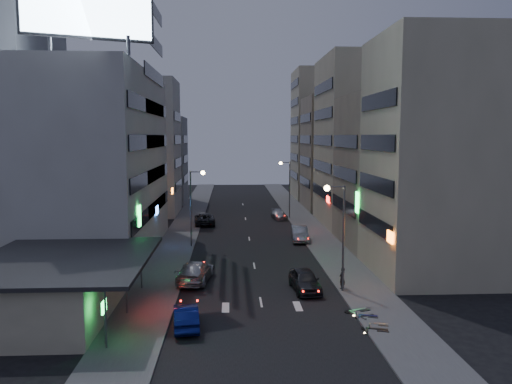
{
  "coord_description": "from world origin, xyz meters",
  "views": [
    {
      "loc": [
        -2.12,
        -30.26,
        11.75
      ],
      "look_at": [
        0.32,
        16.96,
        6.43
      ],
      "focal_mm": 35.0,
      "sensor_mm": 36.0,
      "label": 1
    }
  ],
  "objects": [
    {
      "name": "sidewalk_left",
      "position": [
        -8.0,
        30.0,
        0.06
      ],
      "size": [
        4.0,
        120.0,
        0.12
      ],
      "primitive_type": "cube",
      "color": "#4C4C4F",
      "rests_on": "ground"
    },
    {
      "name": "far_right_a",
      "position": [
        15.5,
        50.0,
        9.0
      ],
      "size": [
        11.0,
        12.0,
        18.0
      ],
      "primitive_type": "cube",
      "color": "gray",
      "rests_on": "ground"
    },
    {
      "name": "billboard",
      "position": [
        -12.99,
        9.97,
        21.66
      ],
      "size": [
        9.52,
        3.75,
        6.2
      ],
      "rotation": [
        0.0,
        0.0,
        0.35
      ],
      "color": "#595B60",
      "rests_on": "white_building"
    },
    {
      "name": "scooter_black_b",
      "position": [
        7.17,
        0.98,
        0.63
      ],
      "size": [
        1.19,
        1.76,
        1.02
      ],
      "primitive_type": null,
      "rotation": [
        0.0,
        0.0,
        1.99
      ],
      "color": "black",
      "rests_on": "sidewalk_right"
    },
    {
      "name": "white_building",
      "position": [
        -17.0,
        20.0,
        9.0
      ],
      "size": [
        14.0,
        24.0,
        18.0
      ],
      "primitive_type": "cube",
      "color": "#B2B2AD",
      "rests_on": "ground"
    },
    {
      "name": "road_car_silver",
      "position": [
        -5.0,
        9.3,
        0.84
      ],
      "size": [
        3.15,
        6.04,
        1.67
      ],
      "primitive_type": "imported",
      "rotation": [
        0.0,
        0.0,
        3.0
      ],
      "color": "#A5A8AD",
      "rests_on": "ground"
    },
    {
      "name": "food_court",
      "position": [
        -13.9,
        2.0,
        1.98
      ],
      "size": [
        11.0,
        13.0,
        3.88
      ],
      "color": "#B8AD90",
      "rests_on": "ground"
    },
    {
      "name": "scooter_blue",
      "position": [
        7.42,
        0.59,
        0.68
      ],
      "size": [
        1.15,
        1.92,
        1.11
      ],
      "primitive_type": null,
      "rotation": [
        0.0,
        0.0,
        1.25
      ],
      "color": "navy",
      "rests_on": "sidewalk_right"
    },
    {
      "name": "road_car_blue",
      "position": [
        -4.91,
        -0.42,
        0.7
      ],
      "size": [
        2.0,
        4.41,
        1.4
      ],
      "primitive_type": "imported",
      "rotation": [
        0.0,
        0.0,
        3.27
      ],
      "color": "navy",
      "rests_on": "ground"
    },
    {
      "name": "person",
      "position": [
        6.38,
        6.48,
        0.94
      ],
      "size": [
        0.7,
        0.7,
        1.63
      ],
      "primitive_type": "imported",
      "rotation": [
        0.0,
        0.0,
        3.93
      ],
      "color": "black",
      "rests_on": "sidewalk_right"
    },
    {
      "name": "shophouse_mid",
      "position": [
        15.5,
        22.0,
        8.0
      ],
      "size": [
        11.0,
        12.0,
        16.0
      ],
      "primitive_type": "cube",
      "color": "gray",
      "rests_on": "ground"
    },
    {
      "name": "shophouse_near",
      "position": [
        15.0,
        10.5,
        10.0
      ],
      "size": [
        10.0,
        11.0,
        20.0
      ],
      "primitive_type": "cube",
      "color": "#B8AD90",
      "rests_on": "ground"
    },
    {
      "name": "scooter_silver_a",
      "position": [
        7.62,
        -0.82,
        0.65
      ],
      "size": [
        0.98,
        1.81,
        1.05
      ],
      "primitive_type": null,
      "rotation": [
        0.0,
        0.0,
        1.32
      ],
      "color": "#9B9EA2",
      "rests_on": "sidewalk_right"
    },
    {
      "name": "far_right_b",
      "position": [
        16.0,
        64.0,
        12.0
      ],
      "size": [
        12.0,
        12.0,
        24.0
      ],
      "primitive_type": "cube",
      "color": "#B8AD90",
      "rests_on": "ground"
    },
    {
      "name": "parked_car_right_far",
      "position": [
        4.78,
        39.53,
        0.64
      ],
      "size": [
        2.3,
        4.57,
        1.27
      ],
      "primitive_type": "imported",
      "rotation": [
        0.0,
        0.0,
        0.12
      ],
      "color": "#93969A",
      "rests_on": "ground"
    },
    {
      "name": "scooter_black_a",
      "position": [
        7.39,
        -1.68,
        0.73
      ],
      "size": [
        1.18,
        2.09,
        1.21
      ],
      "primitive_type": null,
      "rotation": [
        0.0,
        0.0,
        1.29
      ],
      "color": "black",
      "rests_on": "sidewalk_right"
    },
    {
      "name": "shophouse_far",
      "position": [
        15.0,
        35.0,
        11.0
      ],
      "size": [
        10.0,
        14.0,
        22.0
      ],
      "primitive_type": "cube",
      "color": "#B8AD90",
      "rests_on": "ground"
    },
    {
      "name": "parked_car_right_near",
      "position": [
        3.51,
        6.5,
        0.82
      ],
      "size": [
        2.28,
        4.92,
        1.63
      ],
      "primitive_type": "imported",
      "rotation": [
        0.0,
        0.0,
        0.08
      ],
      "color": "#27282C",
      "rests_on": "ground"
    },
    {
      "name": "far_left_a",
      "position": [
        -15.5,
        45.0,
        10.0
      ],
      "size": [
        11.0,
        10.0,
        20.0
      ],
      "primitive_type": "cube",
      "color": "#B2B2AD",
      "rests_on": "ground"
    },
    {
      "name": "parked_car_left",
      "position": [
        -5.6,
        35.51,
        0.77
      ],
      "size": [
        3.05,
        5.78,
        1.55
      ],
      "primitive_type": "imported",
      "rotation": [
        0.0,
        0.0,
        3.23
      ],
      "color": "#26272B",
      "rests_on": "ground"
    },
    {
      "name": "street_lamp_left",
      "position": [
        -5.9,
        22.0,
        5.36
      ],
      "size": [
        1.6,
        0.44,
        8.02
      ],
      "color": "#595B60",
      "rests_on": "sidewalk_left"
    },
    {
      "name": "ground",
      "position": [
        0.0,
        0.0,
        0.0
      ],
      "size": [
        180.0,
        180.0,
        0.0
      ],
      "primitive_type": "plane",
      "color": "black",
      "rests_on": "ground"
    },
    {
      "name": "sidewalk_right",
      "position": [
        8.0,
        30.0,
        0.06
      ],
      "size": [
        4.0,
        120.0,
        0.12
      ],
      "primitive_type": "cube",
      "color": "#4C4C4F",
      "rests_on": "ground"
    },
    {
      "name": "street_lamp_right_far",
      "position": [
        5.9,
        40.0,
        5.36
      ],
      "size": [
        1.6,
        0.44,
        8.02
      ],
      "color": "#595B60",
      "rests_on": "sidewalk_right"
    },
    {
      "name": "far_left_b",
      "position": [
        -16.0,
        58.0,
        7.5
      ],
      "size": [
        12.0,
        10.0,
        15.0
      ],
      "primitive_type": "cube",
      "color": "gray",
      "rests_on": "ground"
    },
    {
      "name": "parked_car_right_mid",
      "position": [
        5.6,
        24.53,
        0.82
      ],
      "size": [
        2.0,
        5.05,
        1.64
      ],
      "primitive_type": "imported",
      "rotation": [
        0.0,
        0.0,
        -0.05
      ],
      "color": "#A7A9AF",
      "rests_on": "ground"
    },
    {
      "name": "scooter_silver_b",
      "position": [
        7.0,
        2.09,
        0.73
      ],
      "size": [
        1.34,
        2.12,
        1.23
      ],
      "primitive_type": null,
      "rotation": [
        0.0,
        0.0,
        1.93
      ],
      "color": "#A2A4AA",
      "rests_on": "sidewalk_right"
    },
    {
      "name": "street_lamp_right_near",
      "position": [
        5.9,
        6.0,
        5.36
      ],
      "size": [
        1.6,
        0.44,
        8.02
      ],
      "color": "#595B60",
      "rests_on": "sidewalk_right"
    }
  ]
}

